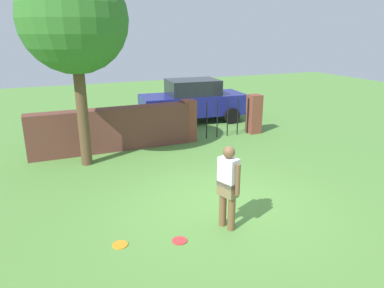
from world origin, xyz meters
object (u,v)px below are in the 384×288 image
Objects in this scene: frisbee_orange at (120,245)px; frisbee_red at (180,241)px; person at (228,184)px; car at (193,101)px; tree at (74,20)px.

frisbee_red is at bearing -15.88° from frisbee_orange.
car reaches higher than person.
person is 8.38m from car.
frisbee_orange is (-1.00, 0.29, 0.00)m from frisbee_red.
frisbee_red is 1.00× the size of frisbee_orange.
car is at bearing 58.81° from frisbee_orange.
tree is at bearing 89.98° from frisbee_orange.
tree is 3.22× the size of person.
person is (2.00, -4.52, -2.93)m from tree.
frisbee_orange is (-2.00, 0.19, -0.89)m from person.
frisbee_orange is at bearing -90.02° from tree.
tree reaches higher than frisbee_red.
tree is 6.51m from car.
tree reaches higher than car.
frisbee_orange is (-0.00, -4.33, -3.81)m from tree.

